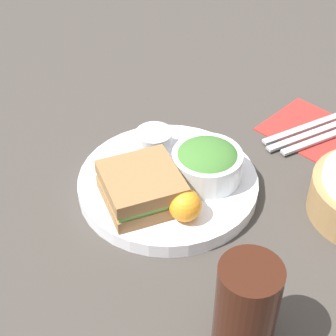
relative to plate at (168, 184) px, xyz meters
name	(u,v)px	position (x,y,z in m)	size (l,w,h in m)	color
ground_plane	(168,189)	(0.00, 0.00, -0.01)	(4.00, 4.00, 0.00)	#3D3833
plate	(168,184)	(0.00, 0.00, 0.00)	(0.26, 0.26, 0.02)	silver
sandwich	(142,187)	(0.06, 0.01, 0.03)	(0.13, 0.14, 0.05)	olive
salad_bowl	(207,162)	(-0.04, 0.04, 0.04)	(0.10, 0.10, 0.05)	white
dressing_cup	(154,142)	(-0.03, -0.06, 0.03)	(0.06, 0.06, 0.04)	#B7B7BC
orange_wedge	(185,205)	(0.04, 0.07, 0.03)	(0.04, 0.04, 0.04)	orange
drink_glass	(246,307)	(0.12, 0.24, 0.05)	(0.07, 0.07, 0.12)	#38190F
napkin	(318,133)	(-0.27, 0.08, -0.01)	(0.13, 0.17, 0.00)	#B22823
fork	(311,125)	(-0.28, 0.07, 0.00)	(0.19, 0.01, 0.01)	#B2B2B7
knife	(318,131)	(-0.27, 0.08, 0.00)	(0.20, 0.01, 0.01)	#B2B2B7
spoon	(326,137)	(-0.27, 0.10, 0.00)	(0.17, 0.01, 0.01)	#B2B2B7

